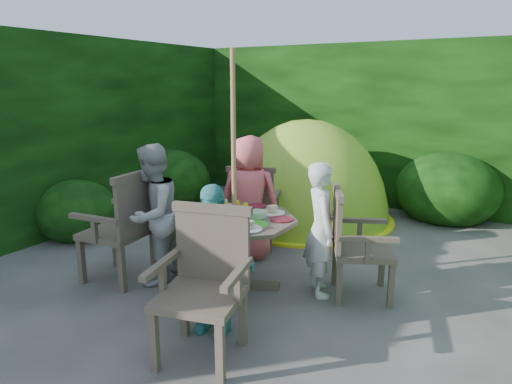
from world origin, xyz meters
The scene contains 13 objects.
ground centered at (0.00, 0.00, 0.00)m, with size 60.00×60.00×0.00m, color #484540.
hedge_enclosure centered at (0.00, 1.33, 1.25)m, with size 9.00×9.00×2.50m.
patio_table centered at (-0.80, -0.05, 0.58)m, with size 1.53×1.53×0.82m.
parasol_pole centered at (-0.80, -0.05, 1.10)m, with size 0.04×0.04×2.20m, color olive.
garden_chair_right centered at (0.23, 0.33, 0.51)m, with size 0.70×0.74×0.96m.
garden_chair_left centered at (-1.81, -0.47, 0.57)m, with size 0.63×0.69×1.06m.
garden_chair_back centered at (-1.19, 0.97, 0.51)m, with size 0.70×0.66×0.95m.
garden_chair_front centered at (-0.40, -1.07, 0.55)m, with size 0.72×0.67×1.02m.
child_right centered at (-0.05, 0.23, 0.62)m, with size 0.45×0.30×1.23m, color silver.
child_left centered at (-1.55, -0.34, 0.68)m, with size 0.66×0.51×1.36m, color #A8AAA4.
child_back centered at (-1.08, 0.69, 0.68)m, with size 0.67×0.43×1.37m, color #F86667.
child_front centered at (-0.51, -0.80, 0.59)m, with size 0.70×0.29×1.19m, color #4AADAB.
dome_tent centered at (-1.14, 2.32, 0.00)m, with size 2.53×2.53×2.84m.
Camera 1 is at (1.41, -3.46, 1.91)m, focal length 32.00 mm.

